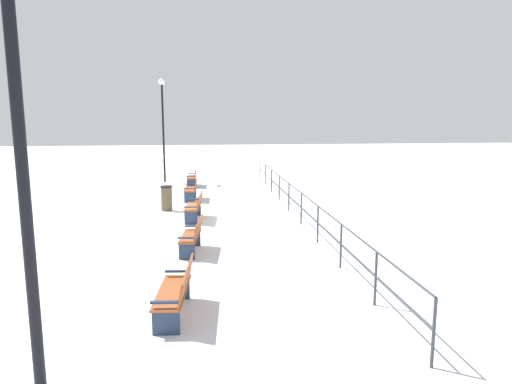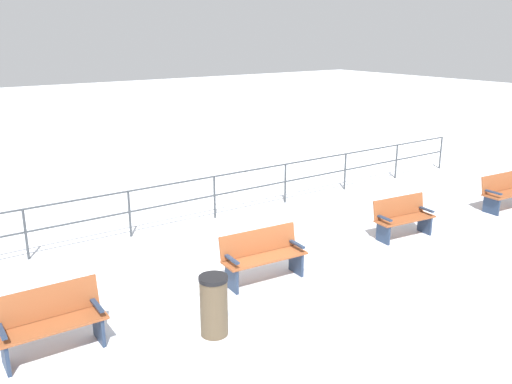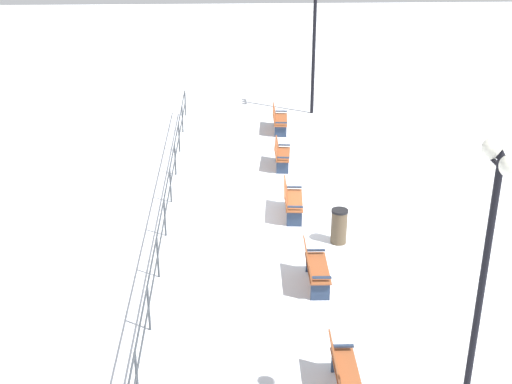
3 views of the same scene
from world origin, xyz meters
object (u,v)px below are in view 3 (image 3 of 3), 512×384
bench_third (291,200)px  trash_bin (339,226)px  bench_fifth (278,119)px  bench_fourth (281,154)px  lamppost_middle (314,37)px  bench_nearest (343,372)px  lamppost_near (488,243)px  bench_second (314,267)px

bench_third → trash_bin: bearing=-52.6°
bench_fifth → trash_bin: 9.12m
bench_fourth → bench_fifth: size_ratio=0.85×
bench_third → lamppost_middle: lamppost_middle is taller
bench_nearest → bench_third: bench_third is taller
lamppost_near → bench_second: bearing=105.9°
bench_nearest → trash_bin: size_ratio=1.55×
bench_third → lamppost_near: bearing=-74.7°
lamppost_near → lamppost_middle: lamppost_near is taller
bench_fourth → lamppost_middle: 6.73m
bench_nearest → lamppost_middle: size_ratio=0.28×
bench_fifth → lamppost_middle: bearing=60.2°
bench_nearest → bench_fifth: 14.85m
bench_nearest → lamppost_middle: lamppost_middle is taller
bench_fourth → trash_bin: size_ratio=1.56×
bench_third → bench_fifth: size_ratio=0.93×
bench_nearest → trash_bin: (0.84, 5.78, -0.01)m
bench_nearest → bench_fifth: (-0.03, 14.85, -0.02)m
lamppost_middle → bench_nearest: bearing=-95.0°
bench_third → bench_fourth: (0.00, 3.71, -0.03)m
lamppost_middle → trash_bin: lamppost_middle is taller
bench_fourth → lamppost_middle: bearing=80.1°
lamppost_middle → trash_bin: bearing=-93.4°
bench_third → bench_second: bearing=-82.7°
trash_bin → lamppost_near: bearing=-84.9°
bench_third → lamppost_middle: bearing=84.4°
bench_fourth → trash_bin: bearing=-72.4°
bench_fourth → bench_nearest: bearing=-82.5°
bench_second → bench_fourth: size_ratio=1.02×
bench_second → bench_third: bench_second is taller
bench_third → trash_bin: 1.97m
bench_second → bench_fifth: 11.14m
bench_nearest → bench_second: bench_second is taller
bench_nearest → bench_third: (-0.23, 7.43, -0.00)m
bench_fifth → bench_fourth: bearing=-88.6°
bench_fifth → bench_nearest: bearing=-85.4°
bench_nearest → bench_second: bearing=91.9°
lamppost_middle → lamppost_near: bearing=-90.0°
bench_fourth → lamppost_near: (1.73, -12.89, 3.48)m
bench_third → lamppost_near: 9.96m
bench_fourth → bench_fifth: 3.72m
bench_third → bench_fourth: bearing=94.5°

